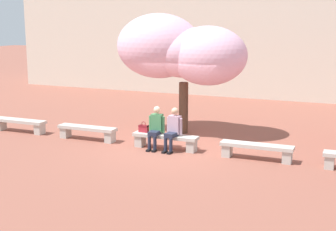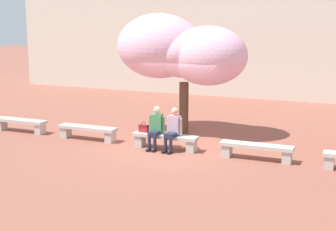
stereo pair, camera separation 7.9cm
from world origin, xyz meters
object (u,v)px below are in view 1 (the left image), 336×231
stone_bench_near_west (87,131)px  handbag (144,128)px  person_seated_right (173,128)px  cherry_tree_main (180,51)px  stone_bench_center (165,139)px  stone_bench_near_east (257,149)px  person_seated_left (156,126)px  stone_bench_west_end (20,123)px

stone_bench_near_west → handbag: size_ratio=6.02×
person_seated_right → handbag: (-1.03, 0.08, -0.12)m
stone_bench_near_west → cherry_tree_main: size_ratio=0.45×
stone_bench_center → handbag: (-0.74, 0.02, 0.27)m
handbag → cherry_tree_main: bearing=80.4°
stone_bench_near_west → stone_bench_near_east: 5.58m
stone_bench_center → person_seated_right: bearing=-10.6°
stone_bench_near_east → person_seated_left: (-3.08, -0.05, 0.39)m
cherry_tree_main → person_seated_left: bearing=-87.3°
handbag → stone_bench_near_east: bearing=-0.4°
person_seated_left → handbag: (-0.45, 0.08, -0.12)m
stone_bench_center → cherry_tree_main: cherry_tree_main is taller
stone_bench_near_west → person_seated_right: (3.07, -0.05, 0.39)m
stone_bench_near_east → handbag: size_ratio=6.02×
stone_bench_near_east → person_seated_left: 3.10m
stone_bench_near_east → person_seated_right: size_ratio=1.58×
stone_bench_center → stone_bench_near_east: same height
stone_bench_near_east → handbag: (-3.53, 0.02, 0.27)m
stone_bench_near_west → stone_bench_near_east: (5.58, 0.00, 0.00)m
stone_bench_west_end → handbag: (4.84, 0.02, 0.27)m
person_seated_left → stone_bench_west_end: bearing=179.4°
stone_bench_near_west → cherry_tree_main: (2.40, 2.12, 2.53)m
person_seated_right → cherry_tree_main: 3.12m
person_seated_right → person_seated_left: bearing=-180.0°
person_seated_right → cherry_tree_main: cherry_tree_main is taller
stone_bench_west_end → person_seated_right: size_ratio=1.58×
stone_bench_near_west → person_seated_right: size_ratio=1.58×
stone_bench_west_end → handbag: size_ratio=6.02×
cherry_tree_main → stone_bench_west_end: bearing=-157.8°
person_seated_left → person_seated_right: (0.57, 0.00, 0.00)m
person_seated_right → handbag: 1.04m
stone_bench_center → person_seated_left: bearing=-169.5°
person_seated_right → stone_bench_near_east: bearing=1.2°
stone_bench_center → stone_bench_near_east: (2.79, 0.00, 0.00)m
stone_bench_center → stone_bench_near_west: bearing=180.0°
stone_bench_center → cherry_tree_main: (-0.39, 2.12, 2.53)m
stone_bench_near_west → stone_bench_near_east: bearing=0.0°
stone_bench_west_end → person_seated_right: bearing=-0.5°
stone_bench_west_end → stone_bench_center: 5.58m
person_seated_left → handbag: person_seated_left is taller
stone_bench_near_west → person_seated_right: 3.10m
handbag → cherry_tree_main: cherry_tree_main is taller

